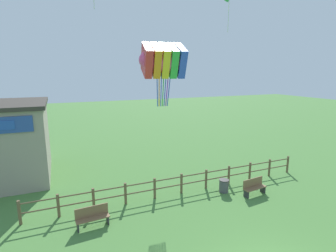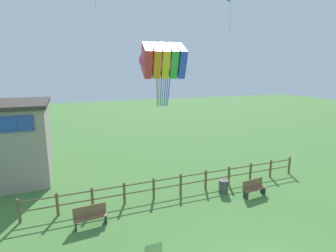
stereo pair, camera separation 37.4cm
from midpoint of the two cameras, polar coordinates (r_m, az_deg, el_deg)
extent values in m
cylinder|color=brown|center=(14.45, -30.29, -15.99)|extent=(0.14, 0.14, 1.19)
cylinder|color=brown|center=(14.30, -23.49, -15.63)|extent=(0.14, 0.14, 1.19)
cylinder|color=brown|center=(14.33, -16.66, -15.06)|extent=(0.14, 0.14, 1.19)
cylinder|color=brown|center=(14.56, -9.99, -14.29)|extent=(0.14, 0.14, 1.19)
cylinder|color=brown|center=(14.96, -3.65, -13.39)|extent=(0.14, 0.14, 1.19)
cylinder|color=brown|center=(15.53, 2.25, -12.40)|extent=(0.14, 0.14, 1.19)
cylinder|color=brown|center=(16.25, 7.63, -11.38)|extent=(0.14, 0.14, 1.19)
cylinder|color=brown|center=(17.10, 12.48, -10.36)|extent=(0.14, 0.14, 1.19)
cylinder|color=brown|center=(18.06, 16.82, -9.39)|extent=(0.14, 0.14, 1.19)
cylinder|color=brown|center=(19.11, 20.68, -8.48)|extent=(0.14, 0.14, 1.19)
cylinder|color=brown|center=(20.25, 24.11, -7.63)|extent=(0.14, 0.14, 1.19)
cylinder|color=brown|center=(15.37, 2.26, -10.98)|extent=(16.52, 0.07, 0.07)
cylinder|color=brown|center=(15.56, 2.24, -12.60)|extent=(16.52, 0.07, 0.07)
cube|color=brown|center=(16.11, 17.75, -12.73)|extent=(1.53, 0.56, 0.05)
cube|color=brown|center=(16.11, 17.34, -11.64)|extent=(1.49, 0.21, 0.50)
cube|color=#2D2D33|center=(15.76, 15.99, -14.08)|extent=(0.10, 0.36, 0.40)
cube|color=#2D2D33|center=(16.66, 19.31, -12.84)|extent=(0.10, 0.36, 0.40)
cube|color=brown|center=(13.06, -16.88, -18.72)|extent=(1.52, 0.50, 0.05)
cube|color=brown|center=(13.08, -17.11, -17.30)|extent=(1.49, 0.15, 0.50)
cube|color=#2D2D33|center=(13.10, -19.86, -19.95)|extent=(0.09, 0.36, 0.40)
cube|color=#2D2D33|center=(13.27, -13.84, -19.12)|extent=(0.09, 0.36, 0.40)
cylinder|color=#4C4C51|center=(16.07, 11.39, -12.70)|extent=(0.54, 0.54, 0.71)
cylinder|color=black|center=(15.92, 11.45, -11.46)|extent=(0.59, 0.59, 0.04)
ellipsoid|color=#E54C8C|center=(16.02, -1.70, 14.11)|extent=(3.22, 2.53, 2.12)
cube|color=red|center=(15.83, -5.35, 14.10)|extent=(0.73, 2.19, 2.16)
cube|color=orange|center=(15.91, -3.51, 14.11)|extent=(0.73, 2.19, 2.16)
cube|color=yellow|center=(16.02, -1.70, 14.11)|extent=(0.73, 2.19, 2.16)
cube|color=green|center=(16.14, 0.08, 14.10)|extent=(0.73, 2.19, 2.16)
cube|color=blue|center=(16.27, 1.84, 14.07)|extent=(0.73, 2.19, 2.16)
cylinder|color=blue|center=(15.66, -3.05, 7.82)|extent=(0.19, 0.32, 1.98)
cylinder|color=orange|center=(15.68, -2.63, 7.83)|extent=(0.15, 0.33, 1.98)
cylinder|color=blue|center=(15.71, -2.20, 7.84)|extent=(0.10, 0.34, 1.98)
cylinder|color=green|center=(15.74, -1.76, 7.85)|extent=(0.06, 0.33, 1.98)
cylinder|color=blue|center=(15.79, -1.32, 7.86)|extent=(0.10, 0.34, 1.98)
cylinder|color=purple|center=(15.84, -0.89, 7.88)|extent=(0.15, 0.33, 1.98)
cylinder|color=blue|center=(15.89, -0.48, 7.89)|extent=(0.19, 0.32, 1.98)
cylinder|color=white|center=(20.75, 12.48, 22.22)|extent=(0.05, 0.05, 2.12)
camera|label=1|loc=(0.19, -90.65, -0.13)|focal=28.00mm
camera|label=2|loc=(0.19, 89.35, 0.13)|focal=28.00mm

